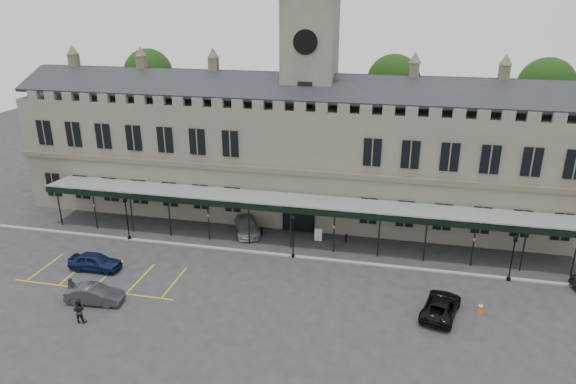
% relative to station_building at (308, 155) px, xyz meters
% --- Properties ---
extents(ground, '(140.00, 140.00, 0.00)m').
position_rel_station_building_xyz_m(ground, '(0.00, -15.91, -6.47)').
color(ground, '#29292B').
extents(station_building, '(60.00, 10.36, 17.30)m').
position_rel_station_building_xyz_m(station_building, '(0.00, 0.00, 0.00)').
color(station_building, '#676155').
rests_on(station_building, ground).
extents(clock_tower, '(5.60, 5.60, 24.80)m').
position_rel_station_building_xyz_m(clock_tower, '(0.00, 0.09, 6.64)').
color(clock_tower, '#676155').
rests_on(clock_tower, ground).
extents(canopy, '(50.00, 4.10, 4.30)m').
position_rel_station_building_xyz_m(canopy, '(0.00, -8.45, -4.06)').
color(canopy, '#8C9E93').
rests_on(canopy, ground).
extents(kerb, '(60.00, 0.40, 0.12)m').
position_rel_station_building_xyz_m(kerb, '(0.00, -10.41, -6.41)').
color(kerb, gray).
rests_on(kerb, ground).
extents(parking_markings, '(16.00, 6.00, 0.01)m').
position_rel_station_building_xyz_m(parking_markings, '(-14.00, -17.41, -6.47)').
color(parking_markings, gold).
rests_on(parking_markings, ground).
extents(tree_behind_left, '(6.00, 6.00, 16.00)m').
position_rel_station_building_xyz_m(tree_behind_left, '(-22.00, 9.09, 6.35)').
color(tree_behind_left, '#332314').
rests_on(tree_behind_left, ground).
extents(tree_behind_mid, '(6.00, 6.00, 16.00)m').
position_rel_station_building_xyz_m(tree_behind_mid, '(8.00, 9.09, 6.35)').
color(tree_behind_mid, '#332314').
rests_on(tree_behind_mid, ground).
extents(tree_behind_right, '(6.00, 6.00, 16.00)m').
position_rel_station_building_xyz_m(tree_behind_right, '(24.00, 9.09, 6.35)').
color(tree_behind_right, '#332314').
rests_on(tree_behind_right, ground).
extents(lamp_post_left, '(0.43, 0.43, 4.59)m').
position_rel_station_building_xyz_m(lamp_post_left, '(-15.53, -10.40, -3.75)').
color(lamp_post_left, black).
rests_on(lamp_post_left, ground).
extents(lamp_post_mid, '(0.39, 0.39, 4.12)m').
position_rel_station_building_xyz_m(lamp_post_mid, '(0.59, -10.50, -4.02)').
color(lamp_post_mid, black).
rests_on(lamp_post_mid, ground).
extents(lamp_post_right, '(0.40, 0.40, 4.20)m').
position_rel_station_building_xyz_m(lamp_post_right, '(18.77, -10.64, -3.98)').
color(lamp_post_right, black).
rests_on(lamp_post_right, ground).
extents(traffic_cone, '(0.48, 0.48, 0.76)m').
position_rel_station_building_xyz_m(traffic_cone, '(15.91, -15.86, -6.10)').
color(traffic_cone, '#F64907').
rests_on(traffic_cone, ground).
extents(sign_board, '(0.72, 0.07, 1.23)m').
position_rel_station_building_xyz_m(sign_board, '(2.26, -6.71, -5.87)').
color(sign_board, black).
rests_on(sign_board, ground).
extents(bollard_left, '(0.15, 0.15, 0.83)m').
position_rel_station_building_xyz_m(bollard_left, '(-3.37, -6.60, -6.05)').
color(bollard_left, black).
rests_on(bollard_left, ground).
extents(bollard_right, '(0.16, 0.16, 0.89)m').
position_rel_station_building_xyz_m(bollard_right, '(4.91, -6.50, -6.02)').
color(bollard_right, black).
rests_on(bollard_right, ground).
extents(car_left_a, '(4.50, 1.88, 1.52)m').
position_rel_station_building_xyz_m(car_left_a, '(-15.45, -16.30, -5.71)').
color(car_left_a, '#0D183D').
rests_on(car_left_a, ground).
extents(car_left_b, '(4.45, 1.89, 1.43)m').
position_rel_station_building_xyz_m(car_left_b, '(-12.65, -20.90, -5.75)').
color(car_left_b, '#313338').
rests_on(car_left_b, ground).
extents(car_taxi, '(3.98, 5.53, 1.49)m').
position_rel_station_building_xyz_m(car_taxi, '(-5.00, -6.32, -5.72)').
color(car_taxi, '#96989D').
rests_on(car_taxi, ground).
extents(car_van, '(3.49, 5.37, 1.37)m').
position_rel_station_building_xyz_m(car_van, '(13.00, -16.81, -5.78)').
color(car_van, black).
rests_on(car_van, ground).
extents(person_a, '(0.76, 0.74, 1.76)m').
position_rel_station_building_xyz_m(person_a, '(-14.68, -20.74, -5.59)').
color(person_a, black).
rests_on(person_a, ground).
extents(person_b, '(0.98, 0.80, 1.86)m').
position_rel_station_building_xyz_m(person_b, '(-12.30, -23.38, -5.54)').
color(person_b, black).
rests_on(person_b, ground).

